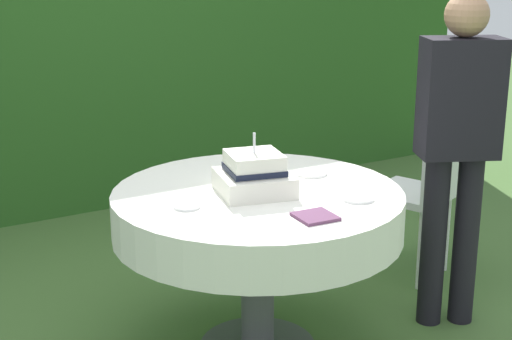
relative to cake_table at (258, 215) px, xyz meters
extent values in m
cylinder|color=#4C4C51|center=(0.00, 0.00, -0.29)|extent=(0.15, 0.15, 0.73)
cylinder|color=olive|center=(0.00, 0.00, 0.09)|extent=(1.25, 1.25, 0.03)
cylinder|color=white|center=(0.00, 0.00, 0.01)|extent=(1.28, 1.28, 0.20)
cube|color=white|center=(-0.02, -0.01, 0.16)|extent=(0.37, 0.37, 0.09)
cube|color=white|center=(-0.02, -0.01, 0.25)|extent=(0.27, 0.27, 0.09)
cube|color=black|center=(-0.02, -0.01, 0.22)|extent=(0.28, 0.28, 0.03)
sphere|color=#D13866|center=(0.11, 0.07, 0.22)|extent=(0.07, 0.07, 0.07)
cylinder|color=silver|center=(-0.02, -0.01, 0.34)|extent=(0.01, 0.01, 0.09)
cylinder|color=white|center=(-0.36, -0.04, 0.12)|extent=(0.11, 0.11, 0.01)
cylinder|color=white|center=(0.30, -0.31, 0.12)|extent=(0.14, 0.14, 0.01)
cylinder|color=white|center=(0.35, 0.09, 0.12)|extent=(0.15, 0.15, 0.01)
cube|color=#603856|center=(0.02, -0.41, 0.12)|extent=(0.16, 0.16, 0.01)
cylinder|color=white|center=(1.27, 0.51, -0.43)|extent=(0.03, 0.03, 0.45)
cylinder|color=white|center=(0.97, 0.40, -0.43)|extent=(0.03, 0.03, 0.45)
cylinder|color=white|center=(1.38, 0.21, -0.43)|extent=(0.03, 0.03, 0.45)
cylinder|color=white|center=(1.08, 0.10, -0.43)|extent=(0.03, 0.03, 0.45)
cube|color=white|center=(1.17, 0.31, -0.18)|extent=(0.51, 0.51, 0.04)
cube|color=white|center=(1.23, 0.14, 0.04)|extent=(0.39, 0.18, 0.40)
cylinder|color=black|center=(1.01, -0.28, -0.23)|extent=(0.12, 0.12, 0.85)
cylinder|color=black|center=(0.86, -0.21, -0.23)|extent=(0.12, 0.12, 0.85)
cube|color=black|center=(0.94, -0.24, 0.47)|extent=(0.41, 0.34, 0.55)
sphere|color=#A87A5B|center=(0.94, -0.24, 0.85)|extent=(0.20, 0.20, 0.20)
camera|label=1|loc=(-1.64, -2.74, 1.15)|focal=53.94mm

